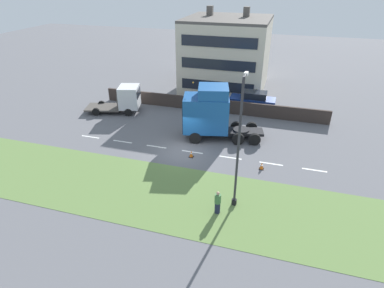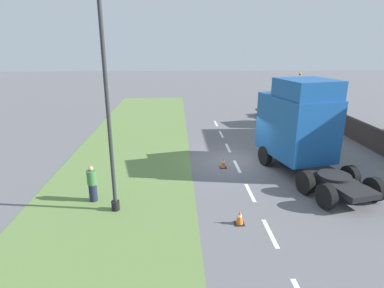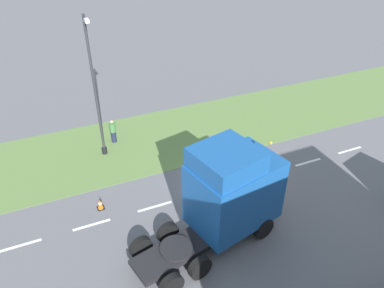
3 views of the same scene
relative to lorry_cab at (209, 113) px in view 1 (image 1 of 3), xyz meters
The scene contains 12 objects.
ground_plane 4.04m from the lorry_cab, 155.82° to the left, with size 120.00×120.00×0.00m, color slate.
grass_verge 9.38m from the lorry_cab, behind, with size 7.00×44.00×0.01m.
lane_markings 3.87m from the lorry_cab, 167.94° to the left, with size 0.16×21.00×0.00m.
boundary_wall 6.40m from the lorry_cab, 12.50° to the left, with size 0.25×24.00×1.40m.
building_block 14.66m from the lorry_cab, ahead, with size 9.75×9.82×9.57m.
lorry_cab is the anchor object (origin of this frame).
flatbed_truck 10.37m from the lorry_cab, 71.53° to the left, with size 3.63×6.00×2.82m.
parked_car 8.46m from the lorry_cab, 20.27° to the right, with size 1.98×4.79×2.00m.
lamp_post 9.58m from the lorry_cab, 155.93° to the right, with size 1.28×0.32×8.38m.
pedestrian 10.36m from the lorry_cab, 162.92° to the right, with size 0.39×0.39×1.58m.
traffic_cone_lead 4.34m from the lorry_cab, behind, with size 0.36×0.36×0.58m.
traffic_cone_trailing 6.80m from the lorry_cab, 127.68° to the right, with size 0.36×0.36×0.58m.
Camera 1 is at (-22.07, -7.28, 13.15)m, focal length 30.00 mm.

